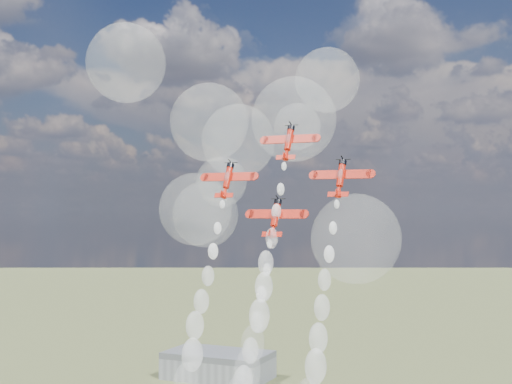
{
  "coord_description": "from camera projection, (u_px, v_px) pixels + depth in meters",
  "views": [
    {
      "loc": [
        37.02,
        -131.26,
        82.34
      ],
      "look_at": [
        -23.64,
        6.7,
        85.97
      ],
      "focal_mm": 50.0,
      "sensor_mm": 36.0,
      "label": 1
    }
  ],
  "objects": [
    {
      "name": "hangar",
      "position": [
        218.0,
        365.0,
        346.21
      ],
      "size": [
        50.0,
        28.0,
        13.0
      ],
      "color": "gray",
      "rests_on": "ground"
    },
    {
      "name": "plane_lead",
      "position": [
        289.0,
        142.0,
        151.99
      ],
      "size": [
        11.99,
        5.92,
        8.0
      ],
      "rotation": [
        1.13,
        0.0,
        0.0
      ],
      "color": "red",
      "rests_on": "ground"
    },
    {
      "name": "plane_left",
      "position": [
        228.0,
        179.0,
        153.41
      ],
      "size": [
        11.99,
        5.92,
        8.0
      ],
      "rotation": [
        1.13,
        0.0,
        0.0
      ],
      "color": "red",
      "rests_on": "ground"
    },
    {
      "name": "plane_right",
      "position": [
        341.0,
        177.0,
        143.21
      ],
      "size": [
        11.99,
        5.92,
        8.0
      ],
      "rotation": [
        1.13,
        0.0,
        0.0
      ],
      "color": "red",
      "rests_on": "ground"
    },
    {
      "name": "plane_slot",
      "position": [
        275.0,
        217.0,
        144.63
      ],
      "size": [
        11.99,
        5.92,
        8.0
      ],
      "rotation": [
        1.13,
        0.0,
        0.0
      ],
      "color": "red",
      "rests_on": "ground"
    },
    {
      "name": "smoke_trail_lead",
      "position": [
        252.0,
        346.0,
        133.51
      ],
      "size": [
        5.42,
        24.42,
        46.53
      ],
      "color": "white",
      "rests_on": "plane_lead"
    },
    {
      "name": "drifted_smoke_cloud",
      "position": [
        247.0,
        155.0,
        176.05
      ],
      "size": [
        72.06,
        41.45,
        63.2
      ],
      "color": "white",
      "rests_on": "ground"
    }
  ]
}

